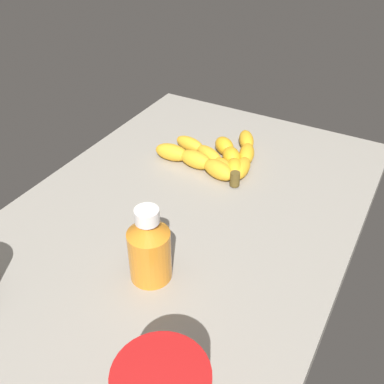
% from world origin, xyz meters
% --- Properties ---
extents(ground_plane, '(0.94, 0.61, 0.05)m').
position_xyz_m(ground_plane, '(0.00, 0.00, -0.02)').
color(ground_plane, gray).
extents(banana_bunch, '(0.21, 0.22, 0.04)m').
position_xyz_m(banana_bunch, '(-0.20, -0.02, 0.02)').
color(banana_bunch, gold).
rests_on(banana_bunch, ground_plane).
extents(honey_bottle, '(0.07, 0.07, 0.13)m').
position_xyz_m(honey_bottle, '(0.14, 0.04, 0.06)').
color(honey_bottle, orange).
rests_on(honey_bottle, ground_plane).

